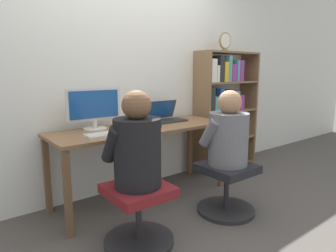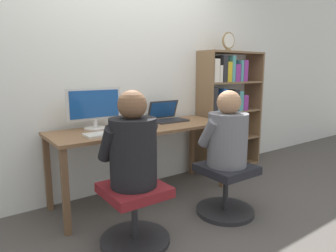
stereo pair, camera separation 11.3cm
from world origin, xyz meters
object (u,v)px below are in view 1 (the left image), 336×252
(desktop_monitor, at_px, (94,109))
(person_at_laptop, at_px, (228,134))
(bookshelf, at_px, (222,112))
(laptop, at_px, (166,117))
(office_chair_right, at_px, (227,186))
(keyboard, at_px, (110,134))
(person_at_monitor, at_px, (137,146))
(office_chair_left, at_px, (139,212))
(desk_clock, at_px, (225,41))

(desktop_monitor, xyz_separation_m, person_at_laptop, (0.85, -0.88, -0.20))
(desktop_monitor, bearing_deg, bookshelf, 0.10)
(laptop, distance_m, person_at_laptop, 0.85)
(office_chair_right, xyz_separation_m, bookshelf, (0.90, 0.89, 0.50))
(desktop_monitor, height_order, office_chair_right, desktop_monitor)
(keyboard, distance_m, bookshelf, 1.78)
(laptop, relative_size, bookshelf, 0.25)
(office_chair_right, height_order, bookshelf, bookshelf)
(person_at_monitor, bearing_deg, office_chair_left, -90.00)
(laptop, height_order, person_at_monitor, person_at_monitor)
(desktop_monitor, bearing_deg, keyboard, -90.79)
(office_chair_left, xyz_separation_m, bookshelf, (1.80, 0.83, 0.50))
(office_chair_left, distance_m, person_at_monitor, 0.50)
(office_chair_left, bearing_deg, bookshelf, 24.69)
(desktop_monitor, bearing_deg, person_at_laptop, -46.01)
(desktop_monitor, relative_size, desk_clock, 2.44)
(desktop_monitor, relative_size, person_at_laptop, 0.80)
(office_chair_left, xyz_separation_m, desk_clock, (1.74, 0.76, 1.38))
(desk_clock, bearing_deg, desktop_monitor, 177.94)
(bookshelf, height_order, desk_clock, desk_clock)
(person_at_monitor, height_order, person_at_laptop, person_at_monitor)
(person_at_laptop, bearing_deg, bookshelf, 44.40)
(desktop_monitor, xyz_separation_m, office_chair_left, (-0.05, -0.83, -0.69))
(laptop, bearing_deg, office_chair_right, -87.78)
(person_at_laptop, height_order, bookshelf, bookshelf)
(desktop_monitor, bearing_deg, laptop, -2.10)
(bookshelf, bearing_deg, keyboard, -169.85)
(desktop_monitor, height_order, person_at_monitor, person_at_monitor)
(keyboard, distance_m, office_chair_right, 1.14)
(desktop_monitor, distance_m, desk_clock, 1.82)
(desktop_monitor, height_order, desk_clock, desk_clock)
(person_at_monitor, bearing_deg, bookshelf, 24.56)
(office_chair_right, bearing_deg, office_chair_left, 176.37)
(keyboard, relative_size, office_chair_right, 0.79)
(person_at_laptop, bearing_deg, office_chair_right, -90.00)
(desktop_monitor, xyz_separation_m, office_chair_right, (0.85, -0.88, -0.69))
(desktop_monitor, distance_m, bookshelf, 1.76)
(person_at_laptop, height_order, desk_clock, desk_clock)
(office_chair_right, height_order, person_at_monitor, person_at_monitor)
(office_chair_left, distance_m, desk_clock, 2.34)
(person_at_monitor, bearing_deg, keyboard, 84.40)
(keyboard, relative_size, bookshelf, 0.27)
(laptop, bearing_deg, desk_clock, -2.03)
(desktop_monitor, relative_size, laptop, 1.42)
(person_at_monitor, bearing_deg, office_chair_right, -3.95)
(person_at_monitor, xyz_separation_m, desk_clock, (1.74, 0.76, 0.88))
(person_at_monitor, bearing_deg, desk_clock, 23.63)
(desk_clock, bearing_deg, office_chair_right, -135.45)
(office_chair_right, height_order, person_at_laptop, person_at_laptop)
(keyboard, xyz_separation_m, bookshelf, (1.75, 0.31, -0.00))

